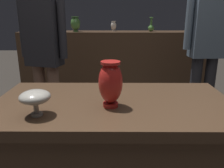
{
  "coord_description": "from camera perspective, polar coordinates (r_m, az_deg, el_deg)",
  "views": [
    {
      "loc": [
        0.0,
        -1.09,
        1.22
      ],
      "look_at": [
        -0.01,
        -0.04,
        0.9
      ],
      "focal_mm": 37.05,
      "sensor_mm": 36.0,
      "label": 1
    }
  ],
  "objects": [
    {
      "name": "shelf_vase_far_right",
      "position": [
        3.43,
        18.6,
        13.97
      ],
      "size": [
        0.12,
        0.12,
        0.2
      ],
      "color": "silver",
      "rests_on": "back_display_shelf"
    },
    {
      "name": "display_plinth",
      "position": [
        1.36,
        0.32,
        -19.94
      ],
      "size": [
        1.2,
        0.64,
        0.8
      ],
      "color": "#422D1E",
      "rests_on": "ground_plane"
    },
    {
      "name": "shelf_vase_center",
      "position": [
        3.37,
        0.4,
        14.19
      ],
      "size": [
        0.08,
        0.08,
        0.14
      ],
      "color": "silver",
      "rests_on": "back_display_shelf"
    },
    {
      "name": "shelf_vase_far_left",
      "position": [
        3.47,
        -17.6,
        13.94
      ],
      "size": [
        0.07,
        0.07,
        0.21
      ],
      "color": "#7A388E",
      "rests_on": "back_display_shelf"
    },
    {
      "name": "visitor_near_right",
      "position": [
        2.49,
        22.43,
        9.71
      ],
      "size": [
        0.47,
        0.2,
        1.64
      ],
      "rotation": [
        0.0,
        0.0,
        3.2
      ],
      "color": "#232328",
      "rests_on": "ground_plane"
    },
    {
      "name": "shelf_vase_left",
      "position": [
        3.28,
        -9.02,
        14.54
      ],
      "size": [
        0.13,
        0.13,
        0.2
      ],
      "color": "#477A38",
      "rests_on": "back_display_shelf"
    },
    {
      "name": "shelf_vase_right",
      "position": [
        3.34,
        9.6,
        13.69
      ],
      "size": [
        0.08,
        0.08,
        0.19
      ],
      "color": "#477A38",
      "rests_on": "back_display_shelf"
    },
    {
      "name": "vase_centerpiece",
      "position": [
        1.06,
        -0.38,
        0.31
      ],
      "size": [
        0.11,
        0.11,
        0.22
      ],
      "color": "red",
      "rests_on": "display_plinth"
    },
    {
      "name": "vase_tall_behind",
      "position": [
        1.03,
        -18.48,
        -3.2
      ],
      "size": [
        0.13,
        0.13,
        0.11
      ],
      "color": "gray",
      "rests_on": "display_plinth"
    },
    {
      "name": "visitor_near_left",
      "position": [
        2.25,
        -16.47,
        8.02
      ],
      "size": [
        0.46,
        0.26,
        1.54
      ],
      "rotation": [
        0.0,
        0.0,
        2.87
      ],
      "color": "brown",
      "rests_on": "ground_plane"
    },
    {
      "name": "back_display_shelf",
      "position": [
        3.37,
        0.38,
        4.42
      ],
      "size": [
        2.6,
        0.4,
        0.99
      ],
      "color": "#422D1E",
      "rests_on": "ground_plane"
    }
  ]
}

